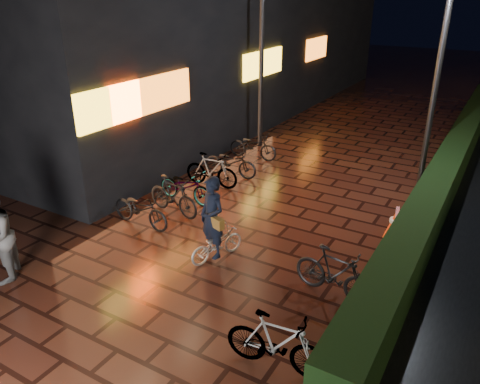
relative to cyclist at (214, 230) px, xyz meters
The scene contains 10 objects.
ground 1.01m from the cyclist, 78.59° to the right, with size 80.00×80.00×0.00m, color #381911.
hedge 8.04m from the cyclist, 64.60° to the left, with size 0.70×20.00×1.00m, color black.
storefront_block 14.76m from the cyclist, 130.98° to the left, with size 12.09×22.00×9.00m.
lamp_post_hedge 7.21m from the cyclist, 65.36° to the left, with size 0.56×0.17×5.82m.
lamp_post_sf 7.89m from the cyclist, 111.19° to the left, with size 0.54×0.16×5.65m.
cyclist is the anchor object (origin of this frame).
traffic_barrier 3.70m from the cyclist, 33.54° to the left, with size 0.72×1.82×0.74m.
cart_assembly 5.03m from the cyclist, 45.64° to the left, with size 0.51×0.53×0.94m.
parked_bikes_storefront 3.53m from the cyclist, 128.09° to the left, with size 1.91×5.99×0.95m.
parked_bikes_hedge 2.68m from the cyclist, 22.19° to the right, with size 1.72×2.74×0.95m.
Camera 1 is at (4.45, -6.07, 5.12)m, focal length 35.00 mm.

